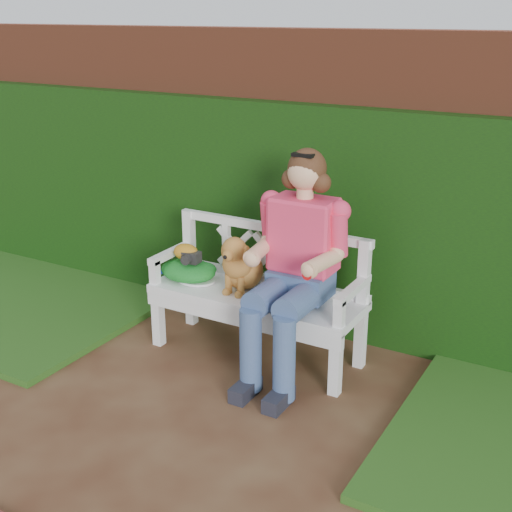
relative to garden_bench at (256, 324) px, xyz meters
The scene contains 11 objects.
ground 1.08m from the garden_bench, 87.66° to the right, with size 60.00×60.00×0.00m, color #452214.
brick_wall 1.21m from the garden_bench, 87.12° to the left, with size 10.00×0.30×2.20m, color brown.
ivy_hedge 0.88m from the garden_bench, 86.12° to the left, with size 10.00×0.18×1.70m, color #16440B.
grass_left 2.37m from the garden_bench, behind, with size 2.60×2.00×0.05m, color #245014.
garden_bench is the anchor object (origin of this frame).
seated_woman 0.63m from the garden_bench, ahead, with size 0.65×0.87×1.54m, color #FB3B69, non-canonical shape.
dog 0.46m from the garden_bench, behind, with size 0.28×0.38×0.42m, color olive, non-canonical shape.
tennis_racket 0.56m from the garden_bench, behind, with size 0.54×0.22×0.03m, color white, non-canonical shape.
green_bag 0.63m from the garden_bench, behind, with size 0.42×0.33×0.14m, color #1D6C2A, non-canonical shape.
camera_item 0.66m from the garden_bench, behind, with size 0.12×0.09×0.08m, color #242424.
baseball_glove 0.72m from the garden_bench, behind, with size 0.19×0.14×0.12m, color #BA7C1B.
Camera 1 is at (2.12, -2.73, 2.32)m, focal length 48.00 mm.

